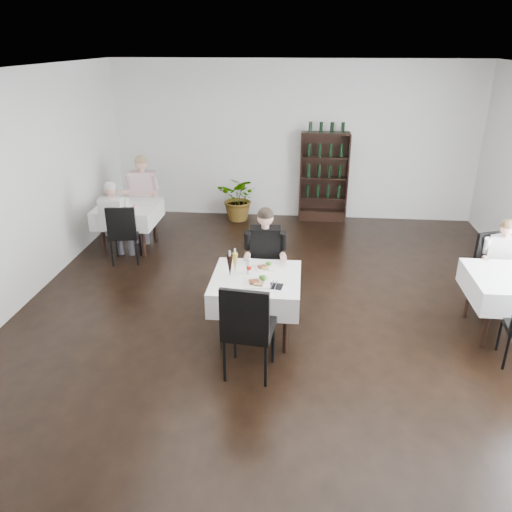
{
  "coord_description": "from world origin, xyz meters",
  "views": [
    {
      "loc": [
        0.2,
        -5.21,
        3.32
      ],
      "look_at": [
        -0.32,
        0.2,
        0.95
      ],
      "focal_mm": 35.0,
      "sensor_mm": 36.0,
      "label": 1
    }
  ],
  "objects": [
    {
      "name": "potted_tree",
      "position": [
        -1.02,
        4.14,
        0.45
      ],
      "size": [
        0.95,
        0.87,
        0.89
      ],
      "primitive_type": "imported",
      "rotation": [
        0.0,
        0.0,
        -0.25
      ],
      "color": "#1D541C",
      "rests_on": "ground"
    },
    {
      "name": "main_table",
      "position": [
        -0.3,
        0.0,
        0.62
      ],
      "size": [
        1.03,
        1.03,
        0.77
      ],
      "color": "black",
      "rests_on": "ground"
    },
    {
      "name": "diner_right_far",
      "position": [
        2.78,
        0.94,
        0.72
      ],
      "size": [
        0.52,
        0.56,
        1.23
      ],
      "color": "#43424A",
      "rests_on": "ground"
    },
    {
      "name": "coke_bottle",
      "position": [
        -0.39,
        0.08,
        0.87
      ],
      "size": [
        0.06,
        0.06,
        0.24
      ],
      "color": "silver",
      "rests_on": "main_table"
    },
    {
      "name": "room_shell",
      "position": [
        0.0,
        0.0,
        1.5
      ],
      "size": [
        9.0,
        9.0,
        9.0
      ],
      "color": "black",
      "rests_on": "ground"
    },
    {
      "name": "left_table",
      "position": [
        -2.7,
        2.5,
        0.62
      ],
      "size": [
        0.98,
        0.98,
        0.77
      ],
      "color": "black",
      "rests_on": "ground"
    },
    {
      "name": "right_chair_far",
      "position": [
        2.75,
        1.0,
        0.58
      ],
      "size": [
        0.61,
        0.61,
        1.02
      ],
      "color": "black",
      "rests_on": "ground"
    },
    {
      "name": "pilsner_lager",
      "position": [
        -0.56,
        0.09,
        0.9
      ],
      "size": [
        0.07,
        0.07,
        0.31
      ],
      "color": "gold",
      "rests_on": "main_table"
    },
    {
      "name": "right_table",
      "position": [
        2.7,
        0.3,
        0.62
      ],
      "size": [
        0.98,
        0.98,
        0.77
      ],
      "color": "black",
      "rests_on": "ground"
    },
    {
      "name": "napkin_cutlery",
      "position": [
        -0.08,
        -0.23,
        0.78
      ],
      "size": [
        0.22,
        0.22,
        0.02
      ],
      "color": "black",
      "rests_on": "main_table"
    },
    {
      "name": "main_chair_far",
      "position": [
        -0.27,
        0.76,
        0.54
      ],
      "size": [
        0.53,
        0.53,
        0.94
      ],
      "color": "black",
      "rests_on": "ground"
    },
    {
      "name": "diner_left_far",
      "position": [
        -2.6,
        3.02,
        0.86
      ],
      "size": [
        0.56,
        0.56,
        1.48
      ],
      "color": "#43424A",
      "rests_on": "ground"
    },
    {
      "name": "main_chair_near",
      "position": [
        -0.31,
        -0.85,
        0.63
      ],
      "size": [
        0.55,
        0.56,
        1.1
      ],
      "color": "black",
      "rests_on": "ground"
    },
    {
      "name": "plate_near",
      "position": [
        -0.26,
        -0.18,
        0.79
      ],
      "size": [
        0.32,
        0.32,
        0.09
      ],
      "color": "white",
      "rests_on": "main_table"
    },
    {
      "name": "left_chair_far",
      "position": [
        -2.68,
        3.28,
        0.52
      ],
      "size": [
        0.48,
        0.48,
        0.91
      ],
      "color": "black",
      "rests_on": "ground"
    },
    {
      "name": "left_chair_near",
      "position": [
        -2.58,
        1.89,
        0.55
      ],
      "size": [
        0.51,
        0.52,
        0.97
      ],
      "color": "black",
      "rests_on": "ground"
    },
    {
      "name": "diner_left_near",
      "position": [
        -2.71,
        1.97,
        0.78
      ],
      "size": [
        0.52,
        0.52,
        1.34
      ],
      "color": "#43424A",
      "rests_on": "ground"
    },
    {
      "name": "diner_main",
      "position": [
        -0.24,
        0.61,
        0.81
      ],
      "size": [
        0.54,
        0.55,
        1.4
      ],
      "color": "#43424A",
      "rests_on": "ground"
    },
    {
      "name": "pilsner_dark",
      "position": [
        -0.6,
        -0.03,
        0.91
      ],
      "size": [
        0.08,
        0.08,
        0.33
      ],
      "color": "black",
      "rests_on": "main_table"
    },
    {
      "name": "wine_shelf",
      "position": [
        0.6,
        4.31,
        0.85
      ],
      "size": [
        0.9,
        0.28,
        1.75
      ],
      "color": "black",
      "rests_on": "ground"
    },
    {
      "name": "plate_far",
      "position": [
        -0.22,
        0.25,
        0.79
      ],
      "size": [
        0.29,
        0.29,
        0.07
      ],
      "color": "white",
      "rests_on": "main_table"
    }
  ]
}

